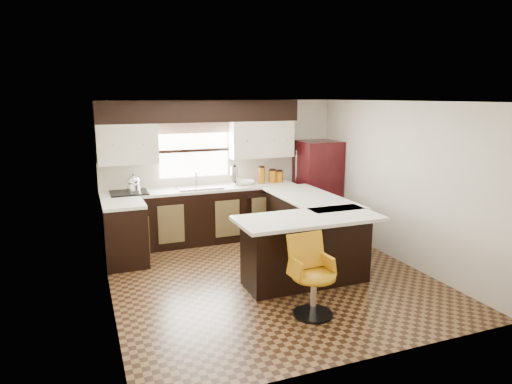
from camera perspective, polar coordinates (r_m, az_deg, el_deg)
name	(u,v)px	position (r m, az deg, el deg)	size (l,w,h in m)	color
floor	(270,277)	(6.45, 1.71, -10.59)	(4.40, 4.40, 0.00)	#49301A
ceiling	(271,101)	(5.96, 1.86, 11.25)	(4.40, 4.40, 0.00)	silver
wall_back	(222,169)	(8.13, -4.29, 2.91)	(4.40, 4.40, 0.00)	beige
wall_front	(366,240)	(4.22, 13.59, -5.89)	(4.40, 4.40, 0.00)	beige
wall_left	(106,206)	(5.63, -18.29, -1.71)	(4.40, 4.40, 0.00)	beige
wall_right	(399,182)	(7.17, 17.44, 1.17)	(4.40, 4.40, 0.00)	beige
base_cab_back	(203,216)	(7.88, -6.70, -3.00)	(3.30, 0.60, 0.90)	black
base_cab_left	(125,235)	(7.05, -16.05, -5.20)	(0.60, 0.70, 0.90)	black
counter_back	(202,189)	(7.78, -6.78, 0.36)	(3.30, 0.60, 0.04)	silver
counter_left	(123,204)	(6.93, -16.27, -1.46)	(0.60, 0.70, 0.04)	silver
soffit	(201,111)	(7.76, -6.89, 10.00)	(3.40, 0.35, 0.36)	black
upper_cab_left	(127,144)	(7.58, -15.81, 5.80)	(0.94, 0.35, 0.64)	beige
upper_cab_right	(261,139)	(8.13, 0.64, 6.63)	(1.14, 0.35, 0.64)	beige
window_pane	(194,151)	(7.93, -7.76, 5.16)	(1.20, 0.02, 0.90)	white
valance	(194,128)	(7.86, -7.77, 7.95)	(1.30, 0.06, 0.18)	#D19B93
sink	(199,187)	(7.74, -7.11, 0.58)	(0.75, 0.45, 0.03)	#B2B2B7
dishwasher	(263,216)	(7.93, 0.85, -2.98)	(0.58, 0.03, 0.78)	black
cooktop	(129,193)	(7.55, -15.60, -0.08)	(0.58, 0.50, 0.03)	black
peninsula_long	(307,228)	(7.20, 6.41, -4.44)	(0.60, 1.95, 0.90)	black
peninsula_return	(306,251)	(6.15, 6.27, -7.33)	(1.65, 0.60, 0.90)	black
counter_pen_long	(311,198)	(7.11, 6.86, -0.74)	(0.84, 1.95, 0.04)	silver
counter_pen_return	(309,218)	(5.92, 6.61, -3.30)	(1.89, 0.84, 0.04)	silver
refrigerator	(317,186)	(8.51, 7.68, 0.74)	(0.72, 0.69, 1.67)	black
bar_chair	(314,277)	(5.27, 7.25, -10.52)	(0.50, 0.50, 0.93)	#BD7F0F
kettle	(133,183)	(7.53, -15.07, 1.12)	(0.21, 0.21, 0.28)	silver
percolator	(234,176)	(7.90, -2.72, 2.00)	(0.13, 0.13, 0.33)	silver
mixing_bowl	(246,183)	(7.99, -1.28, 1.19)	(0.29, 0.29, 0.07)	white
canister_large	(261,175)	(8.10, 0.67, 2.09)	(0.13, 0.13, 0.28)	#9D580D
canister_med	(272,177)	(8.19, 2.07, 1.95)	(0.14, 0.14, 0.21)	#9D580D
canister_small	(279,177)	(8.24, 2.93, 1.92)	(0.14, 0.14, 0.19)	#9D580D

